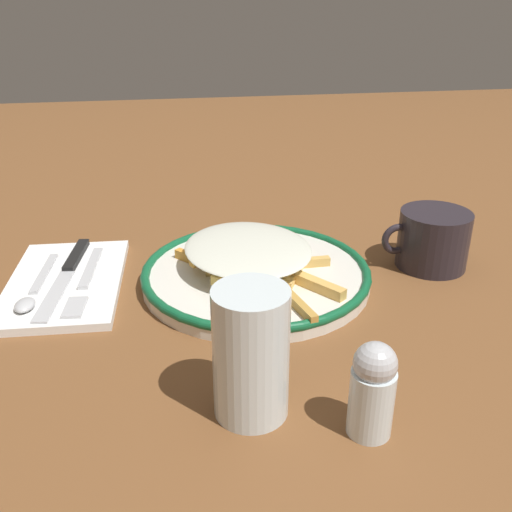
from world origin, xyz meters
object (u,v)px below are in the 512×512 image
at_px(fork, 86,280).
at_px(water_glass, 251,354).
at_px(knife, 68,270).
at_px(spoon, 33,292).
at_px(coffee_mug, 432,239).
at_px(salt_shaker, 373,389).
at_px(fries_heap, 250,253).
at_px(plate, 256,274).
at_px(napkin, 65,282).

relative_size(fork, water_glass, 1.47).
distance_m(knife, spoon, 0.06).
bearing_deg(water_glass, knife, -56.04).
distance_m(spoon, coffee_mug, 0.50).
bearing_deg(salt_shaker, fries_heap, -78.69).
bearing_deg(salt_shaker, plate, -79.75).
xyz_separation_m(fries_heap, napkin, (0.23, -0.02, -0.03)).
relative_size(fork, knife, 0.84).
height_order(knife, water_glass, water_glass).
bearing_deg(fries_heap, fork, -2.84).
bearing_deg(napkin, knife, -97.29).
distance_m(plate, fork, 0.21).
xyz_separation_m(napkin, knife, (-0.00, -0.02, 0.01)).
bearing_deg(knife, water_glass, 123.96).
distance_m(fries_heap, coffee_mug, 0.24).
distance_m(fries_heap, spoon, 0.26).
bearing_deg(salt_shaker, spoon, -40.54).
bearing_deg(plate, fork, -4.09).
bearing_deg(spoon, napkin, -131.67).
xyz_separation_m(water_glass, coffee_mug, (-0.28, -0.25, -0.02)).
bearing_deg(coffee_mug, spoon, 1.98).
height_order(napkin, water_glass, water_glass).
height_order(plate, fries_heap, fries_heap).
relative_size(napkin, salt_shaker, 2.55).
relative_size(fries_heap, spoon, 1.63).
bearing_deg(knife, coffee_mug, 175.59).
relative_size(fries_heap, napkin, 1.12).
bearing_deg(spoon, water_glass, 134.31).
height_order(fries_heap, spoon, fries_heap).
bearing_deg(water_glass, salt_shaker, 155.80).
relative_size(plate, fries_heap, 1.15).
xyz_separation_m(fries_heap, spoon, (0.26, 0.01, -0.03)).
distance_m(fork, salt_shaker, 0.39).
relative_size(plate, knife, 1.36).
xyz_separation_m(spoon, coffee_mug, (-0.50, -0.02, 0.02)).
xyz_separation_m(knife, spoon, (0.03, 0.05, 0.00)).
bearing_deg(fork, plate, 175.91).
bearing_deg(fork, fries_heap, 177.16).
bearing_deg(fries_heap, water_glass, 81.41).
distance_m(napkin, salt_shaker, 0.42).
distance_m(spoon, water_glass, 0.32).
xyz_separation_m(fries_heap, coffee_mug, (-0.24, -0.00, -0.00)).
bearing_deg(spoon, fries_heap, -177.23).
xyz_separation_m(spoon, salt_shaker, (-0.32, 0.27, 0.03)).
bearing_deg(coffee_mug, napkin, -2.12).
bearing_deg(knife, fries_heap, 169.77).
xyz_separation_m(fries_heap, fork, (0.20, -0.01, -0.03)).
xyz_separation_m(napkin, salt_shaker, (-0.29, 0.31, 0.04)).
height_order(fries_heap, salt_shaker, salt_shaker).
height_order(spoon, coffee_mug, coffee_mug).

